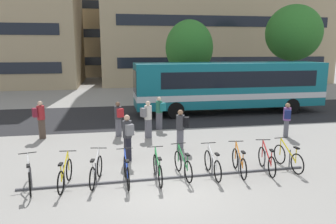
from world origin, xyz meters
TOP-DOWN VIEW (x-y plane):
  - ground at (0.00, 0.00)m, footprint 200.00×200.00m
  - bus_lane_asphalt at (0.00, 10.61)m, footprint 80.00×7.20m
  - city_bus at (5.83, 10.61)m, footprint 12.05×2.68m
  - bike_rack at (0.28, 0.74)m, footprint 9.36×0.32m
  - parked_bicycle_white_0 at (-3.98, 0.67)m, footprint 0.60×1.68m
  - parked_bicycle_yellow_1 at (-2.96, 0.65)m, footprint 0.52×1.72m
  - parked_bicycle_white_2 at (-2.05, 0.80)m, footprint 0.52×1.71m
  - parked_bicycle_blue_3 at (-1.13, 0.60)m, footprint 0.52×1.72m
  - parked_bicycle_green_4 at (-0.15, 0.62)m, footprint 0.52×1.72m
  - parked_bicycle_green_5 at (0.72, 0.85)m, footprint 0.52×1.72m
  - parked_bicycle_white_6 at (1.68, 0.73)m, footprint 0.52×1.72m
  - parked_bicycle_orange_7 at (2.61, 0.76)m, footprint 0.52×1.72m
  - parked_bicycle_red_8 at (3.60, 0.77)m, footprint 0.52×1.71m
  - parked_bicycle_yellow_9 at (4.46, 0.89)m, footprint 0.52×1.72m
  - commuter_maroon_pack_0 at (-4.75, 6.34)m, footprint 0.60×0.50m
  - commuter_red_pack_1 at (-1.22, 6.14)m, footprint 0.49×0.60m
  - commuter_grey_pack_2 at (-0.97, 2.66)m, footprint 0.45×0.59m
  - commuter_teal_pack_3 at (0.89, 7.10)m, footprint 0.58×0.60m
  - commuter_black_pack_4 at (1.25, 3.61)m, footprint 0.59×0.46m
  - commuter_navy_pack_5 at (6.52, 4.64)m, footprint 0.51×0.60m
  - commuter_grey_pack_6 at (0.10, 5.63)m, footprint 0.60×0.50m
  - street_tree_0 at (4.55, 15.99)m, footprint 3.67×3.67m
  - street_tree_1 at (13.56, 16.50)m, footprint 4.58×4.58m
  - building_centre_block at (3.02, 43.53)m, footprint 18.28×12.71m

SIDE VIEW (x-z plane):
  - ground at x=0.00m, z-range 0.00..0.00m
  - bus_lane_asphalt at x=0.00m, z-range 0.00..0.01m
  - bike_rack at x=0.28m, z-range -0.26..0.44m
  - parked_bicycle_white_0 at x=-3.98m, z-range -0.11..0.88m
  - parked_bicycle_yellow_1 at x=-2.96m, z-range -0.11..0.88m
  - parked_bicycle_white_2 at x=-2.05m, z-range -0.11..0.88m
  - parked_bicycle_blue_3 at x=-1.13m, z-range -0.11..0.88m
  - parked_bicycle_green_4 at x=-0.15m, z-range -0.11..0.88m
  - parked_bicycle_green_5 at x=0.72m, z-range -0.11..0.88m
  - parked_bicycle_white_6 at x=1.68m, z-range -0.11..0.88m
  - parked_bicycle_orange_7 at x=2.61m, z-range -0.11..0.88m
  - parked_bicycle_red_8 at x=3.60m, z-range -0.11..0.88m
  - parked_bicycle_yellow_9 at x=4.46m, z-range -0.11..0.88m
  - commuter_navy_pack_5 at x=6.52m, z-range 0.12..1.74m
  - commuter_red_pack_1 at x=-1.22m, z-range 0.13..1.78m
  - commuter_black_pack_4 at x=1.25m, z-range 0.13..1.81m
  - commuter_teal_pack_3 at x=0.89m, z-range 0.13..1.82m
  - commuter_grey_pack_6 at x=0.10m, z-range 0.13..1.87m
  - commuter_grey_pack_2 at x=-0.97m, z-range 0.14..1.88m
  - commuter_maroon_pack_0 at x=-4.75m, z-range 0.14..1.90m
  - city_bus at x=5.83m, z-range 0.18..3.38m
  - street_tree_0 at x=4.55m, z-range 0.98..7.21m
  - street_tree_1 at x=13.56m, z-range 1.50..9.10m
  - building_centre_block at x=3.02m, z-range 0.00..11.23m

